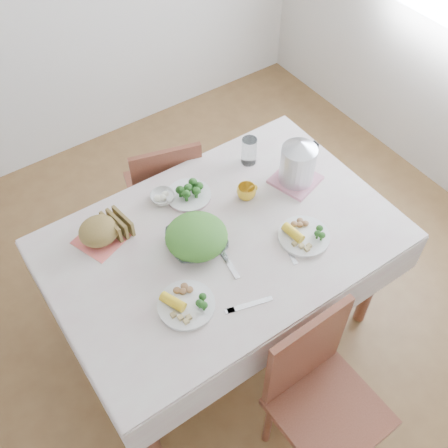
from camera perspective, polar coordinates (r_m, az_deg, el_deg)
floor at (r=2.92m, az=-0.10°, el=-10.80°), size 3.60×3.60×0.00m
dining_table at (r=2.59m, az=-0.11°, el=-6.78°), size 1.40×0.90×0.75m
tablecloth at (r=2.28m, az=-0.13°, el=-1.56°), size 1.50×1.00×0.01m
chair_near at (r=2.26m, az=11.49°, el=-19.18°), size 0.41×0.41×0.90m
chair_far at (r=2.94m, az=-6.70°, el=4.55°), size 0.47×0.47×0.84m
salad_bowl at (r=2.23m, az=-2.98°, el=-1.89°), size 0.30×0.30×0.06m
dinner_plate_left at (r=2.08m, az=-4.12°, el=-8.78°), size 0.24×0.24×0.02m
dinner_plate_right at (r=2.30m, az=8.69°, el=-1.34°), size 0.28×0.28×0.02m
broccoli_plate at (r=2.43m, az=-3.87°, el=3.14°), size 0.24×0.24×0.02m
napkin at (r=2.33m, az=-13.24°, el=-1.58°), size 0.24×0.24×0.00m
bread_loaf at (r=2.29m, az=-13.49°, el=-0.71°), size 0.18×0.17×0.10m
fruit_bowl at (r=2.43m, az=-6.69°, el=2.91°), size 0.14×0.14×0.04m
yellow_mug at (r=2.41m, az=2.45°, el=3.49°), size 0.11×0.11×0.07m
glass_tumbler at (r=2.56m, az=2.74°, el=7.86°), size 0.08×0.08×0.14m
pink_tray at (r=2.53m, az=7.77°, el=4.81°), size 0.25×0.25×0.02m
electric_kettle at (r=2.45m, az=8.05°, el=6.66°), size 0.20×0.20×0.23m
fork_left at (r=2.20m, az=0.41°, el=-4.09°), size 0.05×0.19×0.00m
fork_right at (r=2.26m, az=6.99°, el=-2.69°), size 0.07×0.17×0.00m
knife at (r=2.09m, az=2.85°, el=-8.75°), size 0.19×0.07×0.00m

